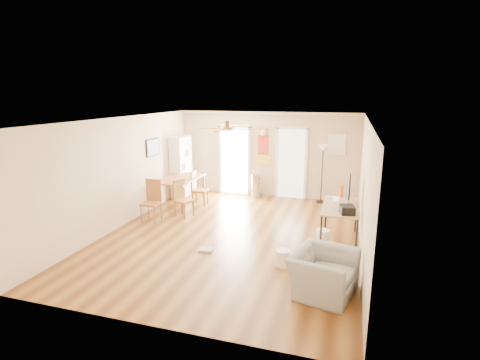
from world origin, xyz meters
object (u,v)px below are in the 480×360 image
(torchiere_lamp, at_px, (322,174))
(wastebasket_b, at_px, (282,258))
(dining_chair_near, at_px, (151,201))
(armchair, at_px, (323,273))
(dining_chair_right_a, at_px, (200,188))
(dining_table, at_px, (180,191))
(bookshelf, at_px, (181,166))
(trash_can, at_px, (256,186))
(printer, at_px, (347,210))
(computer_desk, at_px, (340,224))
(dining_chair_right_b, at_px, (184,199))
(wastebasket_a, at_px, (323,237))

(torchiere_lamp, bearing_deg, wastebasket_b, -94.40)
(dining_chair_near, height_order, armchair, dining_chair_near)
(dining_chair_right_a, bearing_deg, torchiere_lamp, -74.45)
(dining_table, height_order, armchair, dining_table)
(dining_table, bearing_deg, bookshelf, 113.42)
(dining_chair_near, height_order, trash_can, dining_chair_near)
(dining_chair_right_a, relative_size, printer, 3.11)
(printer, bearing_deg, computer_desk, 91.27)
(bookshelf, distance_m, torchiere_lamp, 4.27)
(dining_chair_right_a, relative_size, dining_chair_right_b, 1.03)
(dining_chair_near, distance_m, armchair, 4.94)
(dining_chair_right_b, height_order, printer, printer)
(trash_can, relative_size, printer, 2.27)
(printer, distance_m, wastebasket_a, 0.90)
(dining_chair_right_a, relative_size, armchair, 0.93)
(torchiere_lamp, height_order, wastebasket_b, torchiere_lamp)
(dining_chair_right_a, distance_m, wastebasket_a, 4.07)
(torchiere_lamp, bearing_deg, trash_can, 179.86)
(bookshelf, xyz_separation_m, printer, (4.99, -2.89, -0.04))
(bookshelf, height_order, dining_chair_right_b, bookshelf)
(computer_desk, height_order, armchair, computer_desk)
(bookshelf, xyz_separation_m, dining_table, (0.39, -0.91, -0.54))
(torchiere_lamp, xyz_separation_m, armchair, (0.46, -5.13, -0.51))
(dining_table, bearing_deg, wastebasket_a, -22.56)
(dining_table, distance_m, dining_chair_right_b, 1.05)
(trash_can, height_order, armchair, trash_can)
(dining_chair_near, relative_size, trash_can, 1.44)
(printer, bearing_deg, torchiere_lamp, 89.58)
(armchair, bearing_deg, wastebasket_b, 60.85)
(wastebasket_a, distance_m, wastebasket_b, 1.40)
(bookshelf, height_order, printer, bookshelf)
(wastebasket_a, relative_size, armchair, 0.31)
(dining_table, height_order, wastebasket_b, dining_table)
(bookshelf, bearing_deg, torchiere_lamp, 1.25)
(printer, bearing_deg, dining_table, 143.75)
(dining_chair_right_a, bearing_deg, trash_can, -51.82)
(dining_chair_near, height_order, wastebasket_b, dining_chair_near)
(dining_chair_near, relative_size, wastebasket_a, 3.20)
(dining_table, distance_m, dining_chair_right_a, 0.58)
(bookshelf, xyz_separation_m, torchiere_lamp, (4.24, 0.51, -0.08))
(dining_chair_right_b, relative_size, dining_chair_near, 0.92)
(trash_can, bearing_deg, armchair, -64.84)
(bookshelf, bearing_deg, dining_table, -72.22)
(dining_chair_near, bearing_deg, computer_desk, -2.81)
(printer, xyz_separation_m, armchair, (-0.30, -1.73, -0.55))
(dining_chair_right_b, xyz_separation_m, wastebasket_a, (3.60, -0.83, -0.31))
(dining_chair_right_b, bearing_deg, dining_table, 51.01)
(torchiere_lamp, xyz_separation_m, printer, (0.76, -3.40, 0.04))
(dining_chair_right_b, height_order, computer_desk, dining_chair_right_b)
(wastebasket_a, bearing_deg, trash_can, 125.68)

